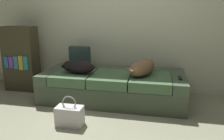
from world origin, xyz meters
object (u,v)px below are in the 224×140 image
at_px(dog_dark, 79,67).
at_px(dog_tan, 142,68).
at_px(handbag, 70,116).
at_px(throw_pillow, 80,56).
at_px(tv_remote, 180,78).
at_px(bookshelf, 21,59).
at_px(couch, 113,86).

height_order(dog_dark, dog_tan, dog_tan).
distance_m(dog_dark, handbag, 0.87).
bearing_deg(dog_dark, dog_tan, 5.41).
bearing_deg(throw_pillow, handbag, -77.01).
bearing_deg(dog_tan, dog_dark, -174.59).
bearing_deg(tv_remote, bookshelf, 171.31).
xyz_separation_m(dog_dark, bookshelf, (-1.16, 0.31, 0.01)).
bearing_deg(couch, handbag, -110.86).
bearing_deg(dog_tan, throw_pillow, 163.14).
height_order(dog_dark, bookshelf, bookshelf).
distance_m(dog_tan, throw_pillow, 1.11).
bearing_deg(tv_remote, dog_tan, 169.56).
bearing_deg(bookshelf, throw_pillow, 5.49).
xyz_separation_m(handbag, bookshelf, (-1.30, 1.06, 0.42)).
bearing_deg(tv_remote, couch, 169.78).
height_order(couch, bookshelf, bookshelf).
xyz_separation_m(throw_pillow, handbag, (0.27, -1.16, -0.49)).
bearing_deg(tv_remote, dog_dark, 178.33).
bearing_deg(handbag, bookshelf, 140.74).
bearing_deg(tv_remote, handbag, -152.01).
bearing_deg(dog_tan, handbag, -133.34).
bearing_deg(dog_dark, throw_pillow, 106.68).
relative_size(couch, throw_pillow, 6.28).
distance_m(dog_dark, dog_tan, 0.94).
height_order(couch, handbag, couch).
xyz_separation_m(dog_dark, dog_tan, (0.94, 0.09, 0.01)).
bearing_deg(bookshelf, dog_dark, -15.08).
bearing_deg(dog_dark, handbag, -79.07).
relative_size(dog_tan, bookshelf, 0.55).
xyz_separation_m(tv_remote, throw_pillow, (-1.58, 0.40, 0.16)).
bearing_deg(dog_tan, bookshelf, 173.93).
xyz_separation_m(dog_dark, throw_pillow, (-0.12, 0.41, 0.07)).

